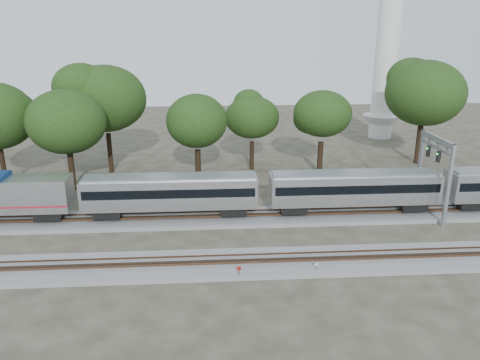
{
  "coord_description": "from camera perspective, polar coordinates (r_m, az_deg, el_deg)",
  "views": [
    {
      "loc": [
        1.71,
        -38.89,
        19.04
      ],
      "look_at": [
        4.65,
        5.0,
        4.61
      ],
      "focal_mm": 35.0,
      "sensor_mm": 36.0,
      "label": 1
    }
  ],
  "objects": [
    {
      "name": "switch_lever",
      "position": [
        38.37,
        6.14,
        -11.45
      ],
      "size": [
        0.58,
        0.47,
        0.3
      ],
      "primitive_type": "cube",
      "rotation": [
        0.0,
        0.0,
        0.39
      ],
      "color": "#512D19",
      "rests_on": "ground"
    },
    {
      "name": "switch_stand_red",
      "position": [
        37.58,
        -0.12,
        -11.04
      ],
      "size": [
        0.34,
        0.13,
        1.1
      ],
      "rotation": [
        0.0,
        0.0,
        -0.3
      ],
      "color": "#512D19",
      "rests_on": "ground"
    },
    {
      "name": "tree_2",
      "position": [
        59.23,
        -20.43,
        6.66
      ],
      "size": [
        8.55,
        8.55,
        12.05
      ],
      "color": "black",
      "rests_on": "ground"
    },
    {
      "name": "track_near",
      "position": [
        39.69,
        -5.93,
        -10.28
      ],
      "size": [
        160.0,
        5.0,
        0.73
      ],
      "color": "slate",
      "rests_on": "ground"
    },
    {
      "name": "tree_4",
      "position": [
        58.33,
        -5.29,
        7.16
      ],
      "size": [
        8.14,
        8.14,
        11.48
      ],
      "color": "black",
      "rests_on": "ground"
    },
    {
      "name": "tree_6",
      "position": [
        62.74,
        10.02,
        7.95
      ],
      "size": [
        8.37,
        8.37,
        11.8
      ],
      "color": "black",
      "rests_on": "ground"
    },
    {
      "name": "train",
      "position": [
        49.91,
        13.91,
        -0.86
      ],
      "size": [
        91.24,
        3.15,
        4.64
      ],
      "color": "silver",
      "rests_on": "ground"
    },
    {
      "name": "ground",
      "position": [
        43.34,
        -5.75,
        -8.01
      ],
      "size": [
        160.0,
        160.0,
        0.0
      ],
      "primitive_type": "plane",
      "color": "#383328",
      "rests_on": "ground"
    },
    {
      "name": "switch_stand_white",
      "position": [
        38.86,
        9.3,
        -10.39
      ],
      "size": [
        0.31,
        0.07,
        0.97
      ],
      "rotation": [
        0.0,
        0.0,
        0.15
      ],
      "color": "#512D19",
      "rests_on": "ground"
    },
    {
      "name": "tree_3",
      "position": [
        64.65,
        -16.12,
        9.5
      ],
      "size": [
        10.27,
        10.27,
        14.48
      ],
      "color": "black",
      "rests_on": "ground"
    },
    {
      "name": "tree_5",
      "position": [
        64.11,
        1.48,
        7.62
      ],
      "size": [
        7.47,
        7.47,
        10.54
      ],
      "color": "black",
      "rests_on": "ground"
    },
    {
      "name": "signal_gantry",
      "position": [
        52.12,
        22.69,
        2.42
      ],
      "size": [
        0.59,
        6.95,
        8.46
      ],
      "color": "gray",
      "rests_on": "ground"
    },
    {
      "name": "tree_7",
      "position": [
        71.59,
        21.6,
        9.82
      ],
      "size": [
        10.38,
        10.38,
        14.64
      ],
      "color": "black",
      "rests_on": "ground"
    },
    {
      "name": "track_far",
      "position": [
        48.71,
        -5.56,
        -4.68
      ],
      "size": [
        160.0,
        5.0,
        0.73
      ],
      "color": "slate",
      "rests_on": "ground"
    }
  ]
}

